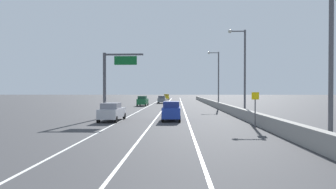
{
  "coord_description": "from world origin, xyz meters",
  "views": [
    {
      "loc": [
        0.41,
        -5.04,
        3.1
      ],
      "look_at": [
        -1.12,
        41.38,
        2.51
      ],
      "focal_mm": 30.08,
      "sensor_mm": 36.0,
      "label": 1
    }
  ],
  "objects_px": {
    "lamp_post_right_third": "(217,76)",
    "lamp_post_right_second": "(243,67)",
    "car_blue_0": "(171,111)",
    "car_green_2": "(143,101)",
    "car_gray_1": "(162,99)",
    "overhead_sign_gantry": "(111,77)",
    "lamp_post_right_near": "(326,36)",
    "speed_advisory_sign": "(255,107)",
    "car_yellow_4": "(167,97)",
    "car_silver_3": "(112,112)"
  },
  "relations": [
    {
      "from": "car_silver_3",
      "to": "car_yellow_4",
      "type": "xyz_separation_m",
      "value": [
        2.96,
        70.55,
        0.06
      ]
    },
    {
      "from": "car_yellow_4",
      "to": "lamp_post_right_third",
      "type": "bearing_deg",
      "value": -76.36
    },
    {
      "from": "overhead_sign_gantry",
      "to": "car_gray_1",
      "type": "distance_m",
      "value": 38.66
    },
    {
      "from": "overhead_sign_gantry",
      "to": "car_green_2",
      "type": "relative_size",
      "value": 1.56
    },
    {
      "from": "overhead_sign_gantry",
      "to": "speed_advisory_sign",
      "type": "bearing_deg",
      "value": -32.52
    },
    {
      "from": "lamp_post_right_second",
      "to": "speed_advisory_sign",
      "type": "bearing_deg",
      "value": -97.71
    },
    {
      "from": "car_silver_3",
      "to": "car_yellow_4",
      "type": "bearing_deg",
      "value": 87.6
    },
    {
      "from": "car_gray_1",
      "to": "car_green_2",
      "type": "xyz_separation_m",
      "value": [
        -3.32,
        -12.36,
        0.08
      ]
    },
    {
      "from": "car_blue_0",
      "to": "car_green_2",
      "type": "distance_m",
      "value": 29.63
    },
    {
      "from": "car_silver_3",
      "to": "lamp_post_right_third",
      "type": "bearing_deg",
      "value": 59.44
    },
    {
      "from": "overhead_sign_gantry",
      "to": "lamp_post_right_near",
      "type": "relative_size",
      "value": 0.72
    },
    {
      "from": "speed_advisory_sign",
      "to": "car_blue_0",
      "type": "bearing_deg",
      "value": 139.4
    },
    {
      "from": "car_silver_3",
      "to": "car_gray_1",
      "type": "bearing_deg",
      "value": 86.05
    },
    {
      "from": "lamp_post_right_second",
      "to": "lamp_post_right_third",
      "type": "height_order",
      "value": "same"
    },
    {
      "from": "overhead_sign_gantry",
      "to": "car_green_2",
      "type": "distance_m",
      "value": 26.2
    },
    {
      "from": "speed_advisory_sign",
      "to": "car_silver_3",
      "type": "xyz_separation_m",
      "value": [
        -13.15,
        5.59,
        -0.82
      ]
    },
    {
      "from": "overhead_sign_gantry",
      "to": "car_blue_0",
      "type": "bearing_deg",
      "value": -22.76
    },
    {
      "from": "lamp_post_right_second",
      "to": "car_blue_0",
      "type": "xyz_separation_m",
      "value": [
        -8.45,
        -4.7,
        -4.98
      ]
    },
    {
      "from": "car_gray_1",
      "to": "car_green_2",
      "type": "relative_size",
      "value": 0.9
    },
    {
      "from": "car_gray_1",
      "to": "car_silver_3",
      "type": "relative_size",
      "value": 0.9
    },
    {
      "from": "overhead_sign_gantry",
      "to": "car_blue_0",
      "type": "height_order",
      "value": "overhead_sign_gantry"
    },
    {
      "from": "lamp_post_right_third",
      "to": "car_green_2",
      "type": "bearing_deg",
      "value": 160.46
    },
    {
      "from": "car_silver_3",
      "to": "car_yellow_4",
      "type": "height_order",
      "value": "car_yellow_4"
    },
    {
      "from": "speed_advisory_sign",
      "to": "lamp_post_right_third",
      "type": "distance_m",
      "value": 30.01
    },
    {
      "from": "overhead_sign_gantry",
      "to": "lamp_post_right_second",
      "type": "bearing_deg",
      "value": 6.39
    },
    {
      "from": "overhead_sign_gantry",
      "to": "speed_advisory_sign",
      "type": "xyz_separation_m",
      "value": [
        14.06,
        -8.96,
        -2.96
      ]
    },
    {
      "from": "car_yellow_4",
      "to": "lamp_post_right_second",
      "type": "bearing_deg",
      "value": -79.92
    },
    {
      "from": "speed_advisory_sign",
      "to": "car_blue_0",
      "type": "distance_m",
      "value": 9.26
    },
    {
      "from": "car_gray_1",
      "to": "speed_advisory_sign",
      "type": "bearing_deg",
      "value": -77.74
    },
    {
      "from": "lamp_post_right_second",
      "to": "car_gray_1",
      "type": "height_order",
      "value": "lamp_post_right_second"
    },
    {
      "from": "lamp_post_right_second",
      "to": "lamp_post_right_third",
      "type": "distance_m",
      "value": 18.99
    },
    {
      "from": "overhead_sign_gantry",
      "to": "lamp_post_right_near",
      "type": "distance_m",
      "value": 23.19
    },
    {
      "from": "lamp_post_right_third",
      "to": "car_green_2",
      "type": "relative_size",
      "value": 2.18
    },
    {
      "from": "overhead_sign_gantry",
      "to": "car_green_2",
      "type": "xyz_separation_m",
      "value": [
        0.47,
        25.93,
        -3.7
      ]
    },
    {
      "from": "lamp_post_right_near",
      "to": "speed_advisory_sign",
      "type": "bearing_deg",
      "value": 99.46
    },
    {
      "from": "lamp_post_right_near",
      "to": "lamp_post_right_second",
      "type": "height_order",
      "value": "same"
    },
    {
      "from": "car_silver_3",
      "to": "car_yellow_4",
      "type": "distance_m",
      "value": 70.62
    },
    {
      "from": "overhead_sign_gantry",
      "to": "lamp_post_right_third",
      "type": "bearing_deg",
      "value": 53.85
    },
    {
      "from": "speed_advisory_sign",
      "to": "car_silver_3",
      "type": "distance_m",
      "value": 14.31
    },
    {
      "from": "speed_advisory_sign",
      "to": "car_gray_1",
      "type": "height_order",
      "value": "speed_advisory_sign"
    },
    {
      "from": "car_blue_0",
      "to": "car_green_2",
      "type": "xyz_separation_m",
      "value": [
        -6.59,
        28.89,
        0.02
      ]
    },
    {
      "from": "lamp_post_right_near",
      "to": "car_green_2",
      "type": "xyz_separation_m",
      "value": [
        -14.97,
        43.19,
        -4.96
      ]
    },
    {
      "from": "lamp_post_right_second",
      "to": "car_blue_0",
      "type": "bearing_deg",
      "value": -150.95
    },
    {
      "from": "lamp_post_right_third",
      "to": "lamp_post_right_second",
      "type": "bearing_deg",
      "value": -88.9
    },
    {
      "from": "lamp_post_right_second",
      "to": "car_green_2",
      "type": "distance_m",
      "value": 28.92
    },
    {
      "from": "overhead_sign_gantry",
      "to": "car_yellow_4",
      "type": "xyz_separation_m",
      "value": [
        3.87,
        67.18,
        -3.72
      ]
    },
    {
      "from": "car_green_2",
      "to": "lamp_post_right_third",
      "type": "bearing_deg",
      "value": -19.54
    },
    {
      "from": "overhead_sign_gantry",
      "to": "car_yellow_4",
      "type": "distance_m",
      "value": 67.39
    },
    {
      "from": "lamp_post_right_third",
      "to": "car_green_2",
      "type": "xyz_separation_m",
      "value": [
        -14.68,
        5.21,
        -4.96
      ]
    },
    {
      "from": "overhead_sign_gantry",
      "to": "car_green_2",
      "type": "height_order",
      "value": "overhead_sign_gantry"
    }
  ]
}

